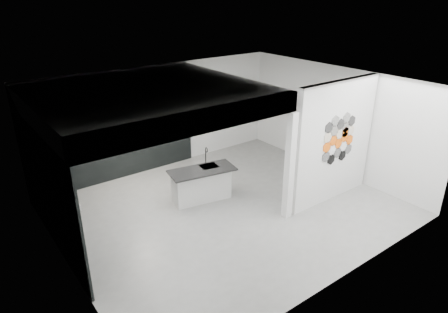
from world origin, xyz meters
TOP-DOWN VIEW (x-y plane):
  - floor at (0.00, 0.00)m, footprint 7.00×6.00m
  - partition_panel at (2.23, -1.00)m, footprint 2.45×0.15m
  - bay_clad_back at (-1.30, 2.97)m, footprint 4.40×0.04m
  - bay_clad_left at (-3.47, 1.00)m, footprint 0.04×4.00m
  - bulkhead at (-1.30, 1.00)m, footprint 4.40×4.00m
  - corner_column at (0.82, -1.00)m, footprint 0.16×0.16m
  - fascia_beam at (-1.30, -0.92)m, footprint 4.40×0.16m
  - wall_basin at (-3.24, 0.80)m, footprint 0.40×0.60m
  - display_shelf at (-1.20, 2.87)m, footprint 3.00×0.15m
  - kitchen_island at (-0.24, 0.72)m, footprint 1.60×0.93m
  - stockpot at (-2.13, 2.87)m, footprint 0.29×0.29m
  - kettle at (-0.20, 2.87)m, footprint 0.21×0.21m
  - glass_bowl at (0.15, 2.87)m, footprint 0.16×0.16m
  - glass_vase at (0.15, 2.87)m, footprint 0.11×0.11m
  - bottle_dark at (-1.73, 2.87)m, footprint 0.07×0.07m
  - utensil_cup at (-2.07, 2.87)m, footprint 0.09×0.09m
  - hex_tile_cluster at (2.26, -1.09)m, footprint 1.04×0.02m

SIDE VIEW (x-z plane):
  - floor at x=0.00m, z-range -0.01..0.00m
  - kitchen_island at x=-0.24m, z-range -0.20..1.01m
  - wall_basin at x=-3.24m, z-range 0.79..0.91m
  - bay_clad_back at x=-1.30m, z-range 0.00..2.35m
  - bay_clad_left at x=-3.47m, z-range 0.00..2.35m
  - corner_column at x=0.82m, z-range 0.00..2.35m
  - display_shelf at x=-1.20m, z-range 1.28..1.32m
  - glass_bowl at x=0.15m, z-range 1.32..1.41m
  - utensil_cup at x=-2.07m, z-range 1.32..1.42m
  - bottle_dark at x=-1.73m, z-range 1.32..1.47m
  - glass_vase at x=0.15m, z-range 1.32..1.48m
  - partition_panel at x=2.23m, z-range 0.00..2.80m
  - kettle at x=-0.20m, z-range 1.32..1.49m
  - stockpot at x=-2.13m, z-range 1.32..1.53m
  - hex_tile_cluster at x=2.26m, z-range 0.92..2.09m
  - bulkhead at x=-1.30m, z-range 2.35..2.75m
  - fascia_beam at x=-1.30m, z-range 2.35..2.75m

